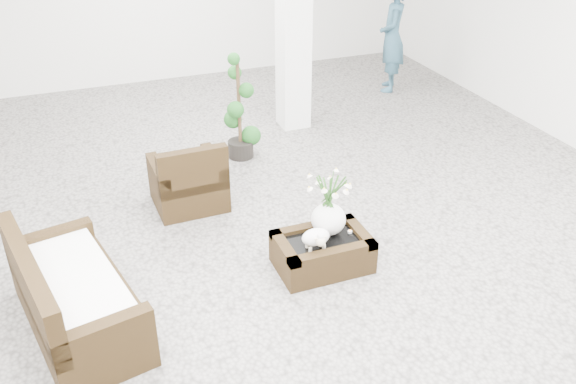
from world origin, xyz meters
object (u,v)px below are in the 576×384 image
object	(u,v)px
armchair	(187,172)
topiary	(239,107)
loveseat	(75,287)
coffee_table	(322,253)

from	to	relation	value
armchair	topiary	bearing A→B (deg)	-134.94
armchair	loveseat	bearing A→B (deg)	50.49
armchair	topiary	size ratio (longest dim) A/B	0.59
armchair	loveseat	xyz separation A→B (m)	(-1.35, -1.72, 0.02)
coffee_table	loveseat	world-z (taller)	loveseat
coffee_table	topiary	world-z (taller)	topiary
coffee_table	topiary	bearing A→B (deg)	90.25
armchair	coffee_table	bearing A→B (deg)	117.88
coffee_table	armchair	world-z (taller)	armchair
armchair	loveseat	distance (m)	2.19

